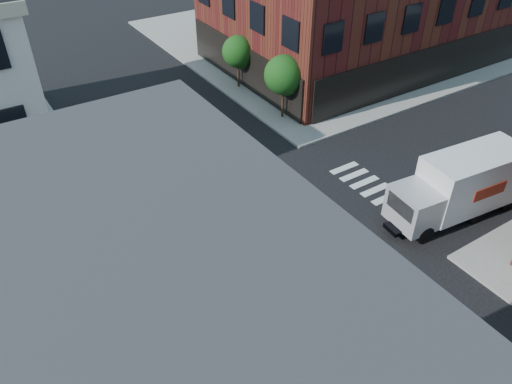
% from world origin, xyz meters
% --- Properties ---
extents(ground, '(120.00, 120.00, 0.00)m').
position_xyz_m(ground, '(0.00, 0.00, 0.00)').
color(ground, black).
rests_on(ground, ground).
extents(sidewalk_ne, '(30.00, 30.00, 0.15)m').
position_xyz_m(sidewalk_ne, '(21.00, 21.00, 0.07)').
color(sidewalk_ne, gray).
rests_on(sidewalk_ne, ground).
extents(tree_near, '(2.69, 2.69, 4.49)m').
position_xyz_m(tree_near, '(7.56, 9.98, 3.16)').
color(tree_near, black).
rests_on(tree_near, ground).
extents(tree_far, '(2.43, 2.43, 4.07)m').
position_xyz_m(tree_far, '(7.56, 15.98, 2.87)').
color(tree_far, black).
rests_on(tree_far, ground).
extents(signal_pole, '(1.29, 1.24, 4.60)m').
position_xyz_m(signal_pole, '(-6.72, -6.68, 2.86)').
color(signal_pole, black).
rests_on(signal_pole, ground).
extents(box_truck, '(8.06, 3.18, 3.57)m').
position_xyz_m(box_truck, '(9.03, -3.83, 1.86)').
color(box_truck, silver).
rests_on(box_truck, ground).
extents(traffic_cone, '(0.47, 0.47, 0.65)m').
position_xyz_m(traffic_cone, '(-2.44, -5.70, 0.31)').
color(traffic_cone, '#D15809').
rests_on(traffic_cone, ground).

